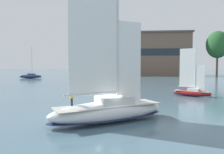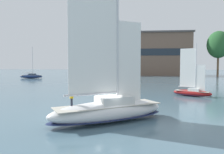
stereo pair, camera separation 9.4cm
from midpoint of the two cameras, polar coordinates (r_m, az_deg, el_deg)
The scene contains 8 objects.
ground_plane at distance 21.64m, azimuth -0.72°, elevation -11.55°, with size 400.00×400.00×0.00m, color slate.
waterfront_building at distance 111.03m, azimuth 11.86°, elevation 5.90°, with size 31.71×15.43×20.93m.
tree_shore_left at distance 103.03m, azimuth 1.54°, elevation 5.18°, with size 6.05×6.05×12.46m.
tree_shore_center at distance 108.46m, azimuth 26.07°, elevation 7.59°, with size 9.79×9.79×20.15m.
sailboat_main at distance 21.36m, azimuth -0.67°, elevation -8.25°, with size 11.90×9.37×16.49m.
sailboat_moored_near_marina at distance 74.00m, azimuth -2.72°, elevation -0.40°, with size 7.16×3.76×9.49m.
sailboat_moored_mid_channel at distance 90.95m, azimuth -20.33°, elevation 0.22°, with size 9.01×3.17×12.16m.
sailboat_moored_far_slip at distance 40.48m, azimuth 20.27°, elevation -3.62°, with size 6.65×4.92×9.11m.
Camera 2 is at (2.49, -20.76, 5.60)m, focal length 35.00 mm.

